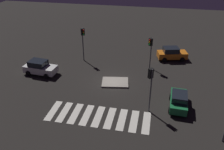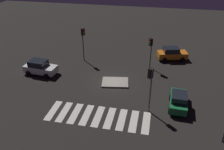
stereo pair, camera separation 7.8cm
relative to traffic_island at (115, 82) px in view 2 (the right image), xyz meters
The scene contains 9 objects.
ground_plane 0.42m from the traffic_island, 169.19° to the left, with size 80.00×80.00×0.00m, color black.
traffic_island is the anchor object (origin of this frame).
car_orange 10.57m from the traffic_island, 50.98° to the left, with size 4.38×2.68×1.80m.
car_green 7.94m from the traffic_island, 25.45° to the right, with size 1.96×3.91×1.67m.
car_white 9.77m from the traffic_island, behind, with size 4.29×2.26×1.81m.
traffic_light_north 6.70m from the traffic_island, 51.93° to the left, with size 0.54×0.53×4.21m.
traffic_light_west 8.31m from the traffic_island, 136.34° to the left, with size 0.54×0.54×4.75m.
traffic_light_east 7.11m from the traffic_island, 47.70° to the right, with size 0.54×0.54×4.67m.
crosswalk_near 6.52m from the traffic_island, 93.52° to the right, with size 9.90×3.20×0.02m.
Camera 2 is at (4.97, -23.99, 14.50)m, focal length 38.11 mm.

